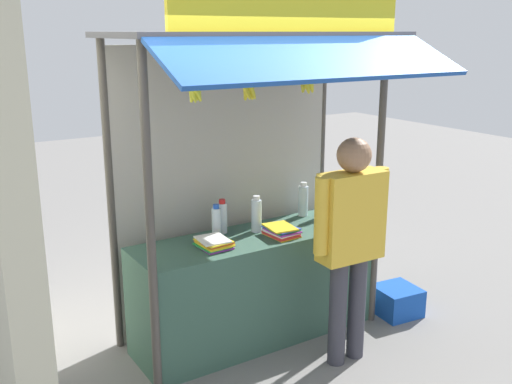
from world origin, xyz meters
name	(u,v)px	position (x,y,z in m)	size (l,w,h in m)	color
ground_plane	(256,335)	(0.00, 0.00, 0.00)	(20.00, 20.00, 0.00)	slate
stall_counter	(256,286)	(0.00, 0.00, 0.43)	(1.98, 0.60, 0.87)	#385B4C
stall_structure	(247,134)	(0.00, 0.12, 1.65)	(2.18, 1.48, 2.76)	#4C4742
water_bottle_far_right	(216,222)	(-0.27, 0.14, 0.99)	(0.07, 0.07, 0.26)	silver
water_bottle_back_left	(222,217)	(-0.19, 0.20, 1.00)	(0.08, 0.08, 0.27)	silver
water_bottle_mid_left	(303,200)	(0.62, 0.21, 1.01)	(0.08, 0.08, 0.30)	silver
water_bottle_rear_center	(256,215)	(0.05, 0.08, 1.01)	(0.08, 0.08, 0.29)	silver
water_bottle_left	(322,204)	(0.71, 0.07, 1.00)	(0.08, 0.08, 0.27)	silver
magazine_stack_center	(281,231)	(0.16, -0.11, 0.91)	(0.24, 0.28, 0.08)	yellow
magazine_stack_mid_right	(214,243)	(-0.41, -0.06, 0.90)	(0.24, 0.27, 0.07)	purple
banana_bunch_inner_right	(249,87)	(-0.31, -0.40, 2.06)	(0.11, 0.11, 0.30)	#332D23
banana_bunch_leftmost	(307,81)	(0.17, -0.40, 2.08)	(0.11, 0.11, 0.28)	#332D23
banana_bunch_rightmost	(195,89)	(-0.70, -0.40, 2.07)	(0.10, 0.09, 0.29)	#332D23
vendor_person	(351,231)	(0.38, -0.67, 1.03)	(0.65, 0.24, 1.70)	#383842
plastic_crate	(397,301)	(1.25, -0.34, 0.12)	(0.35, 0.35, 0.25)	#194CB2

